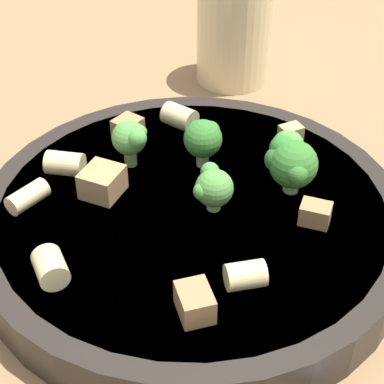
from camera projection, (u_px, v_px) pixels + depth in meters
ground_plane at (192, 240)px, 0.45m from camera, size 2.00×2.00×0.00m
pasta_bowl at (192, 219)px, 0.44m from camera, size 0.29×0.29×0.03m
broccoli_floret_0 at (131, 138)px, 0.45m from camera, size 0.03×0.03×0.04m
broccoli_floret_1 at (288, 146)px, 0.46m from camera, size 0.02×0.02×0.03m
broccoli_floret_2 at (203, 138)px, 0.45m from camera, size 0.03×0.03×0.04m
broccoli_floret_3 at (213, 188)px, 0.42m from camera, size 0.03×0.03×0.03m
broccoli_floret_4 at (291, 163)px, 0.43m from camera, size 0.04×0.03×0.04m
rigatoni_0 at (65, 164)px, 0.45m from camera, size 0.03×0.03×0.02m
rigatoni_1 at (51, 267)px, 0.37m from camera, size 0.03×0.02×0.02m
rigatoni_2 at (245, 275)px, 0.37m from camera, size 0.02×0.03×0.02m
rigatoni_3 at (180, 117)px, 0.50m from camera, size 0.03×0.02×0.02m
rigatoni_4 at (28, 197)px, 0.42m from camera, size 0.02×0.03×0.01m
chicken_chunk_0 at (291, 134)px, 0.48m from camera, size 0.02×0.02×0.01m
chicken_chunk_1 at (315, 214)px, 0.41m from camera, size 0.02×0.02×0.01m
chicken_chunk_2 at (102, 182)px, 0.43m from camera, size 0.03×0.03×0.02m
chicken_chunk_3 at (195, 302)px, 0.35m from camera, size 0.03×0.03×0.02m
chicken_chunk_4 at (128, 128)px, 0.49m from camera, size 0.02×0.02×0.02m
drinking_glass at (233, 40)px, 0.61m from camera, size 0.07×0.07×0.09m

